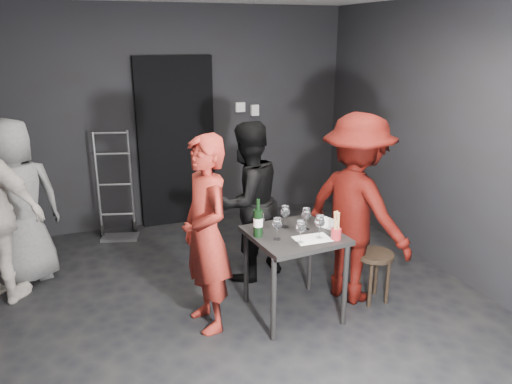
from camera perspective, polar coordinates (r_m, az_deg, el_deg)
name	(u,v)px	position (r m, az deg, el deg)	size (l,w,h in m)	color
floor	(241,314)	(4.50, -1.75, -13.77)	(4.50, 5.00, 0.02)	black
wall_back	(174,118)	(6.34, -9.34, 8.36)	(4.50, 0.04, 2.70)	black
wall_front	(472,332)	(1.95, 23.50, -14.51)	(4.50, 0.04, 2.70)	black
wall_right	(464,144)	(5.13, 22.67, 5.10)	(0.04, 5.00, 2.70)	black
doorway	(176,143)	(6.33, -9.10, 5.60)	(0.95, 0.10, 2.10)	black
wallbox_upper	(240,107)	(6.50, -1.84, 9.69)	(0.12, 0.06, 0.12)	#B7B7B2
wallbox_lower	(255,110)	(6.57, -0.16, 9.35)	(0.10, 0.06, 0.14)	#B7B7B2
hand_truck	(118,218)	(6.23, -15.50, -2.91)	(0.43, 0.36, 1.28)	#B2B2B7
tasting_table	(294,244)	(4.24, 4.40, -5.94)	(0.72, 0.72, 0.75)	black
stool	(374,263)	(4.66, 13.38, -7.92)	(0.34, 0.34, 0.47)	#35271E
server_red	(206,227)	(3.99, -5.78, -3.97)	(0.64, 0.42, 1.76)	maroon
woman_black	(247,198)	(4.83, -1.02, -0.71)	(0.80, 0.44, 1.65)	black
man_maroon	(357,196)	(4.48, 11.49, -0.50)	(1.26, 0.59, 1.95)	#370804
bystander_grey	(16,196)	(5.23, -25.71, -0.45)	(0.86, 0.47, 1.75)	#606060
tasting_mat	(312,239)	(4.10, 6.45, -5.34)	(0.29, 0.19, 0.00)	white
wine_glass_a	(277,228)	(4.03, 2.45, -4.08)	(0.08, 0.08, 0.20)	white
wine_glass_b	(261,223)	(4.15, 0.53, -3.53)	(0.07, 0.07, 0.19)	white
wine_glass_c	(285,216)	(4.28, 3.36, -2.70)	(0.08, 0.08, 0.22)	white
wine_glass_d	(301,231)	(3.98, 5.13, -4.41)	(0.08, 0.08, 0.21)	white
wine_glass_e	(320,225)	(4.08, 7.29, -3.81)	(0.08, 0.08, 0.22)	white
wine_glass_f	(306,218)	(4.25, 5.77, -2.96)	(0.08, 0.08, 0.21)	white
wine_bottle	(258,222)	(4.08, 0.24, -3.47)	(0.08, 0.08, 0.32)	black
breadstick_cup	(336,226)	(4.08, 9.18, -3.85)	(0.08, 0.08, 0.26)	maroon
reserved_card	(328,223)	(4.30, 8.28, -3.58)	(0.08, 0.13, 0.10)	white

